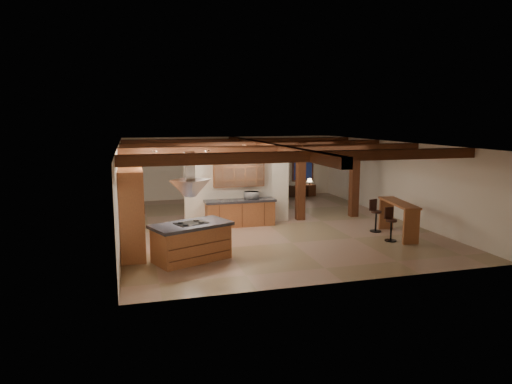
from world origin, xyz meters
TOP-DOWN VIEW (x-y plane):
  - ground at (0.00, 0.00)m, footprint 12.00×12.00m
  - room_walls at (0.00, 0.00)m, footprint 12.00×12.00m
  - ceiling_beams at (0.00, 0.00)m, footprint 10.00×12.00m
  - timber_posts at (2.50, 0.50)m, footprint 2.50×0.30m
  - partition_wall at (-1.00, 0.50)m, footprint 3.80×0.18m
  - pantry_cabinet at (-4.67, -2.60)m, footprint 0.67×1.60m
  - back_counter at (-1.00, 0.11)m, footprint 2.50×0.66m
  - upper_display_cabinet at (-1.00, 0.31)m, footprint 1.80×0.36m
  - range_hood at (-3.17, -3.40)m, footprint 1.10×1.10m
  - back_windows at (2.80, 5.93)m, footprint 2.70×0.07m
  - framed_art at (-1.50, 5.94)m, footprint 0.65×0.05m
  - recessed_cans at (-2.53, -1.93)m, footprint 3.16×2.46m
  - kitchen_island at (-3.17, -3.40)m, footprint 2.32×1.79m
  - dining_table at (0.52, 2.81)m, footprint 1.82×1.35m
  - sofa at (2.55, 5.50)m, footprint 1.98×0.94m
  - microwave at (-0.59, 0.11)m, footprint 0.49×0.34m
  - bar_counter at (3.55, -2.63)m, footprint 0.87×2.19m
  - side_table at (3.75, 5.37)m, footprint 0.56×0.56m
  - table_lamp at (3.75, 5.37)m, footprint 0.25×0.25m
  - bar_stool_a at (3.01, -3.07)m, footprint 0.36×0.36m
  - bar_stool_b at (3.17, -1.88)m, footprint 0.39×0.40m
  - dining_chairs at (0.52, 2.81)m, footprint 1.74×1.74m

SIDE VIEW (x-z plane):
  - ground at x=0.00m, z-range 0.00..0.00m
  - sofa at x=2.55m, z-range 0.00..0.56m
  - side_table at x=3.75m, z-range 0.00..0.56m
  - dining_table at x=0.52m, z-range 0.00..0.57m
  - back_counter at x=-1.00m, z-range 0.01..0.95m
  - kitchen_island at x=-3.17m, z-range 0.00..1.03m
  - bar_stool_a at x=3.01m, z-range 0.01..1.04m
  - dining_chairs at x=0.52m, z-range 0.01..1.06m
  - bar_stool_b at x=3.17m, z-range 0.01..1.08m
  - bar_counter at x=3.55m, z-range 0.20..1.32m
  - table_lamp at x=3.75m, z-range 0.62..0.91m
  - microwave at x=-0.59m, z-range 0.94..1.20m
  - partition_wall at x=-1.00m, z-range 0.00..2.20m
  - pantry_cabinet at x=-4.67m, z-range 0.00..2.40m
  - back_windows at x=2.80m, z-range 0.65..2.35m
  - framed_art at x=-1.50m, z-range 1.27..2.12m
  - timber_posts at x=2.50m, z-range 0.31..3.21m
  - room_walls at x=0.00m, z-range -4.22..7.78m
  - range_hood at x=-3.17m, z-range 1.08..2.48m
  - upper_display_cabinet at x=-1.00m, z-range 1.37..2.33m
  - ceiling_beams at x=0.00m, z-range 2.62..2.90m
  - recessed_cans at x=-2.53m, z-range 2.85..2.89m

